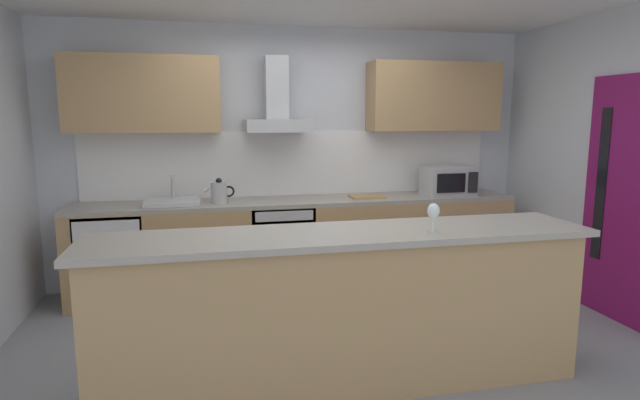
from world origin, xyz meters
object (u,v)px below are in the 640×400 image
oven (280,244)px  microwave (448,181)px  chopping_board (367,197)px  sink (173,201)px  kettle (219,192)px  wine_glass (433,212)px  range_hood (277,108)px  refrigerator (114,257)px

oven → microwave: microwave is taller
microwave → chopping_board: bearing=179.7°
sink → kettle: bearing=-6.0°
kettle → sink: bearing=174.0°
oven → sink: (-1.01, 0.01, 0.47)m
wine_glass → chopping_board: bearing=83.4°
oven → wine_glass: wine_glass is taller
oven → range_hood: size_ratio=1.11×
range_hood → wine_glass: bearing=-73.4°
oven → microwave: (1.76, -0.03, 0.59)m
chopping_board → oven: bearing=178.5°
oven → refrigerator: bearing=-179.9°
microwave → refrigerator: bearing=179.6°
wine_glass → chopping_board: 2.05m
refrigerator → sink: size_ratio=1.70×
microwave → kettle: (-2.34, -0.01, -0.04)m
microwave → oven: bearing=179.1°
kettle → range_hood: 0.99m
oven → refrigerator: size_ratio=0.94×
refrigerator → range_hood: (1.55, 0.13, 1.36)m
kettle → chopping_board: 1.47m
oven → kettle: bearing=-176.7°
microwave → wine_glass: microwave is taller
sink → range_hood: size_ratio=0.69×
microwave → chopping_board: size_ratio=1.47×
refrigerator → wine_glass: wine_glass is taller
oven → chopping_board: size_ratio=2.35×
refrigerator → microwave: bearing=-0.4°
kettle → chopping_board: (1.46, 0.01, -0.09)m
microwave → chopping_board: (-0.88, 0.00, -0.14)m
oven → sink: sink is taller
refrigerator → wine_glass: size_ratio=4.78×
sink → chopping_board: sink is taller
microwave → wine_glass: 2.31m
sink → chopping_board: 1.89m
microwave → kettle: microwave is taller
microwave → sink: 2.77m
refrigerator → chopping_board: chopping_board is taller
wine_glass → kettle: bearing=121.3°
range_hood → chopping_board: 1.25m
microwave → kettle: 2.34m
sink → kettle: sink is taller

